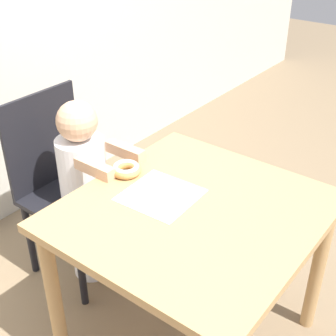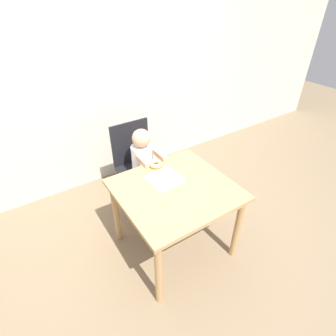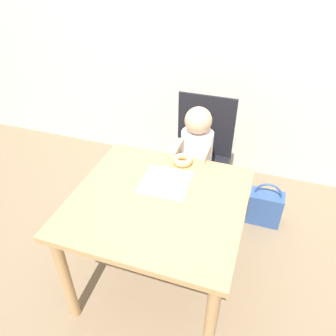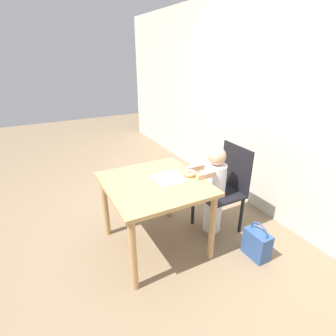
# 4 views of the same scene
# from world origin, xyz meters

# --- Properties ---
(ground_plane) EXTENTS (12.00, 12.00, 0.00)m
(ground_plane) POSITION_xyz_m (0.00, 0.00, 0.00)
(ground_plane) COLOR #7A664C
(wall_back) EXTENTS (8.00, 0.05, 2.50)m
(wall_back) POSITION_xyz_m (0.00, 1.46, 1.25)
(wall_back) COLOR beige
(wall_back) RESTS_ON ground_plane
(dining_table) EXTENTS (0.93, 0.89, 0.72)m
(dining_table) POSITION_xyz_m (0.00, 0.00, 0.61)
(dining_table) COLOR tan
(dining_table) RESTS_ON ground_plane
(chair) EXTENTS (0.44, 0.44, 0.94)m
(chair) POSITION_xyz_m (0.05, 0.79, 0.49)
(chair) COLOR black
(chair) RESTS_ON ground_plane
(child_figure) EXTENTS (0.24, 0.40, 0.97)m
(child_figure) POSITION_xyz_m (0.05, 0.66, 0.50)
(child_figure) COLOR white
(child_figure) RESTS_ON ground_plane
(donut) EXTENTS (0.13, 0.13, 0.04)m
(donut) POSITION_xyz_m (0.03, 0.37, 0.75)
(donut) COLOR tan
(donut) RESTS_ON dining_table
(napkin) EXTENTS (0.28, 0.28, 0.00)m
(napkin) POSITION_xyz_m (-0.01, 0.15, 0.73)
(napkin) COLOR white
(napkin) RESTS_ON dining_table
(handbag) EXTENTS (0.25, 0.14, 0.38)m
(handbag) POSITION_xyz_m (0.59, 0.79, 0.15)
(handbag) COLOR #2D4C84
(handbag) RESTS_ON ground_plane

